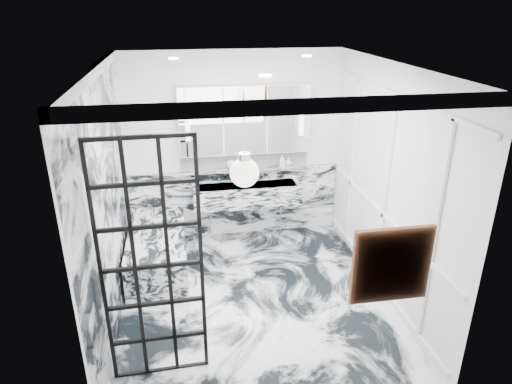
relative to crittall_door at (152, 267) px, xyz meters
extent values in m
plane|color=silver|center=(1.10, 1.04, -1.20)|extent=(3.60, 3.60, 0.00)
plane|color=white|center=(1.10, 1.04, 1.60)|extent=(3.60, 3.60, 0.00)
plane|color=white|center=(1.10, 2.84, 0.20)|extent=(3.60, 0.00, 3.60)
plane|color=white|center=(1.10, -0.76, 0.20)|extent=(3.60, 0.00, 3.60)
plane|color=white|center=(-0.50, 1.04, 0.20)|extent=(0.00, 3.60, 3.60)
plane|color=white|center=(2.70, 1.04, 0.20)|extent=(0.00, 3.60, 3.60)
cube|color=silver|center=(1.10, 2.81, -0.67)|extent=(3.18, 0.05, 1.05)
cube|color=silver|center=(-0.48, 1.04, 0.14)|extent=(0.02, 3.56, 2.68)
cube|color=white|center=(2.68, 1.04, 0.10)|extent=(0.03, 3.40, 2.30)
imported|color=#8C5919|center=(1.80, 2.75, -0.01)|extent=(0.09, 0.09, 0.19)
imported|color=#4C4C51|center=(1.81, 2.75, -0.02)|extent=(0.09, 0.09, 0.18)
imported|color=silver|center=(1.91, 2.75, -0.04)|extent=(0.12, 0.12, 0.14)
sphere|color=white|center=(1.04, 2.75, -0.03)|extent=(0.14, 0.14, 0.14)
cylinder|color=#8C5919|center=(1.35, 2.75, -0.06)|extent=(0.04, 0.04, 0.10)
cylinder|color=silver|center=(0.10, 1.16, -0.59)|extent=(0.08, 0.08, 0.12)
cube|color=#BA6913|center=(1.91, -0.72, 0.26)|extent=(0.56, 0.05, 0.56)
sphere|color=white|center=(0.83, -0.09, 0.88)|extent=(0.25, 0.25, 0.25)
cube|color=silver|center=(1.25, 2.59, -0.47)|extent=(1.60, 0.45, 0.30)
cube|color=silver|center=(1.25, 2.76, -0.13)|extent=(1.90, 0.14, 0.04)
cube|color=white|center=(1.25, 2.82, 0.01)|extent=(1.90, 0.03, 0.23)
cube|color=white|center=(1.25, 2.76, 0.62)|extent=(1.90, 0.16, 1.00)
cylinder|color=white|center=(0.43, 2.67, 0.58)|extent=(0.07, 0.07, 0.40)
cylinder|color=white|center=(2.07, 2.67, 0.58)|extent=(0.07, 0.07, 0.40)
cube|color=silver|center=(-0.07, 1.93, -0.92)|extent=(0.75, 1.65, 0.55)
camera|label=1|loc=(0.33, -3.61, 2.18)|focal=32.00mm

